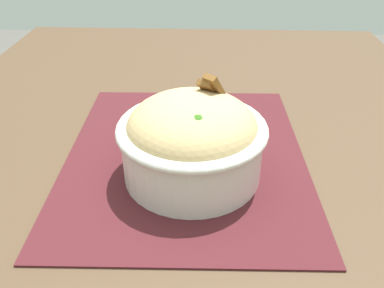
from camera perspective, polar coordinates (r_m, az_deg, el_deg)
name	(u,v)px	position (r m, az deg, el deg)	size (l,w,h in m)	color
table	(190,178)	(0.67, -0.29, -4.85)	(1.26, 0.98, 0.74)	#4C3826
placemat	(186,155)	(0.61, -0.94, -1.59)	(0.43, 0.36, 0.00)	#47191E
bowl	(192,138)	(0.54, 0.01, 0.83)	(0.20, 0.20, 0.14)	silver
fork	(204,118)	(0.70, 1.72, 3.81)	(0.04, 0.13, 0.00)	#B8B8B8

